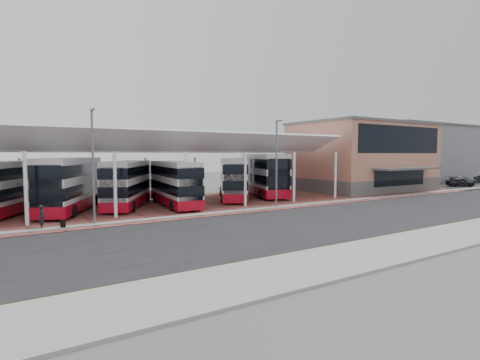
{
  "coord_description": "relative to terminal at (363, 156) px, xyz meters",
  "views": [
    {
      "loc": [
        -19.2,
        -20.98,
        5.01
      ],
      "look_at": [
        -0.82,
        8.12,
        2.6
      ],
      "focal_mm": 28.0,
      "sensor_mm": 36.0,
      "label": 1
    }
  ],
  "objects": [
    {
      "name": "ground",
      "position": [
        -23.0,
        -13.92,
        -4.66
      ],
      "size": [
        140.0,
        140.0,
        0.0
      ],
      "primitive_type": "plane",
      "color": "#4C4E49"
    },
    {
      "name": "road",
      "position": [
        -23.0,
        -14.92,
        -4.65
      ],
      "size": [
        120.0,
        14.0,
        0.02
      ],
      "primitive_type": "cube",
      "color": "black",
      "rests_on": "ground"
    },
    {
      "name": "forecourt",
      "position": [
        -21.0,
        -0.92,
        -4.63
      ],
      "size": [
        72.0,
        16.0,
        0.06
      ],
      "primitive_type": "cube",
      "color": "brown",
      "rests_on": "ground"
    },
    {
      "name": "sidewalk",
      "position": [
        -23.0,
        -22.92,
        -4.59
      ],
      "size": [
        120.0,
        4.0,
        0.14
      ],
      "primitive_type": "cube",
      "color": "gray",
      "rests_on": "ground"
    },
    {
      "name": "north_kerb",
      "position": [
        -23.0,
        -7.72,
        -4.59
      ],
      "size": [
        120.0,
        0.8,
        0.14
      ],
      "primitive_type": "cube",
      "color": "gray",
      "rests_on": "ground"
    },
    {
      "name": "carpark_surface",
      "position": [
        21.0,
        -3.92,
        -4.62
      ],
      "size": [
        22.0,
        10.0,
        0.08
      ],
      "primitive_type": "cube",
      "color": "black",
      "rests_on": "ground"
    },
    {
      "name": "yellow_line_near",
      "position": [
        -23.0,
        -20.92,
        -4.63
      ],
      "size": [
        120.0,
        0.12,
        0.01
      ],
      "primitive_type": "cube",
      "color": "gold",
      "rests_on": "road"
    },
    {
      "name": "yellow_line_far",
      "position": [
        -23.0,
        -20.62,
        -4.63
      ],
      "size": [
        120.0,
        0.12,
        0.01
      ],
      "primitive_type": "cube",
      "color": "gold",
      "rests_on": "road"
    },
    {
      "name": "canopy",
      "position": [
        -29.0,
        0.01,
        1.14
      ],
      "size": [
        37.0,
        11.63,
        7.07
      ],
      "color": "white",
      "rests_on": "ground"
    },
    {
      "name": "terminal",
      "position": [
        0.0,
        0.0,
        0.0
      ],
      "size": [
        18.4,
        14.4,
        9.25
      ],
      "color": "#514E4D",
      "rests_on": "ground"
    },
    {
      "name": "warehouse",
      "position": [
        25.0,
        10.08,
        0.5
      ],
      "size": [
        30.5,
        20.5,
        10.25
      ],
      "color": "slate",
      "rests_on": "ground"
    },
    {
      "name": "lamp_west",
      "position": [
        -37.0,
        -7.65,
        -0.3
      ],
      "size": [
        0.16,
        0.9,
        8.07
      ],
      "color": "slate",
      "rests_on": "ground"
    },
    {
      "name": "lamp_east",
      "position": [
        -21.0,
        -7.65,
        -0.3
      ],
      "size": [
        0.16,
        0.9,
        8.07
      ],
      "color": "slate",
      "rests_on": "ground"
    },
    {
      "name": "bus_1",
      "position": [
        -37.42,
        0.1,
        -2.31
      ],
      "size": [
        7.04,
        11.22,
        4.61
      ],
      "rotation": [
        0.0,
        0.0,
        -0.44
      ],
      "color": "silver",
      "rests_on": "forecourt"
    },
    {
      "name": "bus_2",
      "position": [
        -32.43,
        0.25,
        -2.47
      ],
      "size": [
        7.11,
        10.29,
        4.29
      ],
      "rotation": [
        0.0,
        0.0,
        -0.5
      ],
      "color": "silver",
      "rests_on": "forecourt"
    },
    {
      "name": "bus_3",
      "position": [
        -28.45,
        -1.41,
        -2.5
      ],
      "size": [
        3.58,
        10.48,
        4.23
      ],
      "rotation": [
        0.0,
        0.0,
        -0.12
      ],
      "color": "silver",
      "rests_on": "forecourt"
    },
    {
      "name": "bus_4",
      "position": [
        -21.01,
        0.2,
        -2.4
      ],
      "size": [
        7.25,
        10.64,
        4.43
      ],
      "rotation": [
        0.0,
        0.0,
        -0.49
      ],
      "color": "silver",
      "rests_on": "forecourt"
    },
    {
      "name": "bus_5",
      "position": [
        -16.02,
        1.4,
        -2.14
      ],
      "size": [
        6.57,
        12.23,
        4.94
      ],
      "rotation": [
        0.0,
        0.0,
        -0.34
      ],
      "color": "silver",
      "rests_on": "forecourt"
    },
    {
      "name": "pedestrian",
      "position": [
        -40.23,
        -7.41,
        -3.8
      ],
      "size": [
        0.44,
        0.62,
        1.6
      ],
      "primitive_type": "imported",
      "rotation": [
        0.0,
        0.0,
        1.67
      ],
      "color": "black",
      "rests_on": "forecourt"
    },
    {
      "name": "suitcase",
      "position": [
        -39.05,
        -7.92,
        -4.33
      ],
      "size": [
        0.31,
        0.22,
        0.54
      ],
      "primitive_type": "cube",
      "color": "black",
      "rests_on": "forecourt"
    },
    {
      "name": "carpark_car_a",
      "position": [
        15.97,
        -5.08,
        -3.92
      ],
      "size": [
        4.08,
        3.44,
        1.32
      ],
      "primitive_type": "imported",
      "rotation": [
        0.0,
        0.0,
        0.98
      ],
      "color": "black",
      "rests_on": "carpark_surface"
    },
    {
      "name": "carpark_car_b",
      "position": [
        22.18,
        -2.4,
        -3.97
      ],
      "size": [
        4.4,
        3.87,
        1.22
      ],
      "primitive_type": "imported",
      "rotation": [
        0.0,
        0.0,
        0.93
      ],
      "color": "#55575E",
      "rests_on": "carpark_surface"
    }
  ]
}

